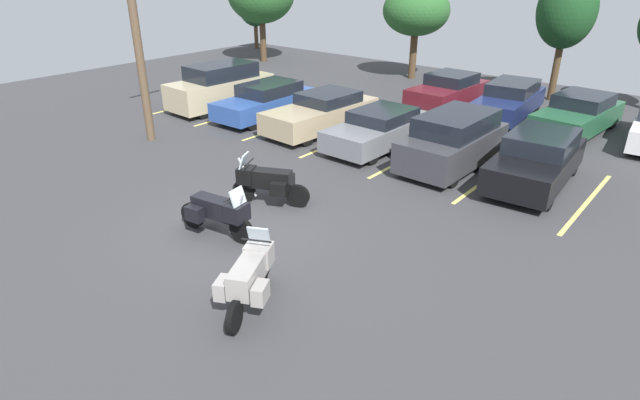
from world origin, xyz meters
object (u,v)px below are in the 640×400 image
Objects in this scene: car_grey at (380,129)px; car_far_navy at (509,100)px; motorcycle_third at (250,275)px; car_blue at (267,100)px; utility_pole at (133,8)px; car_charcoal at (453,141)px; car_far_maroon at (448,90)px; motorcycle_second at (267,181)px; car_tan at (322,113)px; car_black at (536,160)px; car_far_green at (578,114)px; car_champagne at (221,87)px; motorcycle_touring at (218,211)px.

car_far_navy is at bearing 72.66° from car_grey.
motorcycle_third is 13.14m from car_blue.
car_charcoal is at bearing 25.04° from utility_pole.
utility_pole reaches higher than car_far_maroon.
motorcycle_second is 6.85m from car_tan.
car_black reaches higher than motorcycle_second.
car_tan is (-6.07, 9.59, 0.05)m from motorcycle_third.
car_blue is at bearing 134.88° from motorcycle_second.
motorcycle_second is 0.43× the size of car_far_green.
car_champagne is 0.98× the size of car_tan.
car_grey is 7.97m from car_far_green.
motorcycle_touring is 9.44m from car_black.
motorcycle_touring is 2.96m from motorcycle_third.
car_far_green is at bearing 73.37° from motorcycle_touring.
motorcycle_second is at bearing -130.30° from car_black.
motorcycle_second is 1.02× the size of motorcycle_third.
car_blue is at bearing -140.30° from car_far_navy.
car_tan is 1.06× the size of car_grey.
car_champagne is 1.06× the size of car_black.
motorcycle_touring is 0.46× the size of car_blue.
car_black is 13.93m from utility_pole.
motorcycle_touring is 0.50× the size of car_far_maroon.
car_far_navy is 2.88m from car_far_green.
motorcycle_third is (2.60, -1.42, 0.00)m from motorcycle_touring.
car_tan is 1.12× the size of car_far_maroon.
car_blue is at bearing -179.91° from car_black.
car_charcoal is (-0.37, 9.27, 0.22)m from motorcycle_third.
car_far_navy reaches higher than motorcycle_second.
car_champagne is at bearing 179.66° from car_charcoal.
car_champagne is 13.87m from car_black.
car_black is at bearing 21.55° from utility_pole.
motorcycle_third is 11.95m from utility_pole.
car_grey is 1.06× the size of car_far_maroon.
motorcycle_touring is 0.52× the size of car_charcoal.
utility_pole is at bearing -73.08° from car_champagne.
car_grey is 5.43m from car_black.
car_tan is (2.96, 0.05, -0.00)m from car_blue.
motorcycle_second is at bearing -98.13° from car_far_navy.
car_champagne is 1.14× the size of car_charcoal.
car_charcoal is 7.76m from car_far_maroon.
car_far_maroon reaches higher than motorcycle_touring.
car_charcoal is 6.83m from car_far_navy.
car_black reaches higher than car_tan.
car_champagne reaches higher than car_far_green.
motorcycle_touring is 14.77m from car_far_maroon.
car_tan is at bearing 122.34° from motorcycle_third.
utility_pole is at bearing -104.17° from car_blue.
motorcycle_touring is at bearing -79.29° from motorcycle_second.
car_black is 7.31m from car_far_navy.
car_grey is at bearing -107.34° from car_far_navy.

